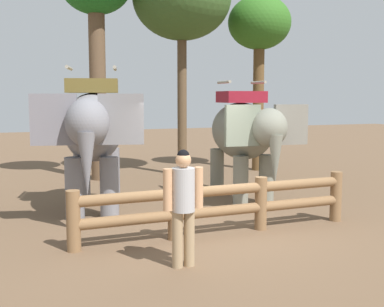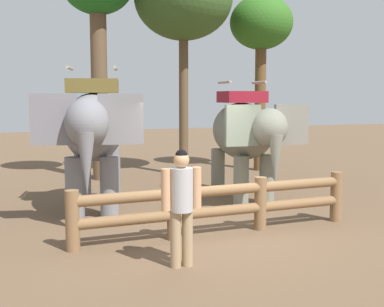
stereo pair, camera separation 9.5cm
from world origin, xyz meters
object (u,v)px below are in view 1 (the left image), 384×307
object	(u,v)px
elephant_near_left	(93,131)
elephant_center	(244,134)
tourist_woman_in_black	(183,200)
tree_far_right	(259,29)
log_fence	(219,203)

from	to	relation	value
elephant_near_left	elephant_center	size ratio (longest dim) A/B	1.12
elephant_center	tourist_woman_in_black	world-z (taller)	elephant_center
elephant_center	tree_far_right	size ratio (longest dim) A/B	0.58
elephant_center	tree_far_right	distance (m)	6.28
log_fence	tree_far_right	xyz separation A→B (m)	(4.68, 7.15, 4.37)
elephant_center	elephant_near_left	bearing A→B (deg)	178.15
elephant_near_left	tourist_woman_in_black	world-z (taller)	elephant_near_left
log_fence	elephant_near_left	bearing A→B (deg)	124.92
tourist_woman_in_black	tree_far_right	bearing A→B (deg)	55.44
log_fence	tree_far_right	bearing A→B (deg)	56.79
tourist_woman_in_black	tree_far_right	world-z (taller)	tree_far_right
elephant_near_left	tree_far_right	distance (m)	8.52
elephant_near_left	log_fence	bearing A→B (deg)	-55.08
elephant_center	tourist_woman_in_black	size ratio (longest dim) A/B	1.93
tourist_woman_in_black	tree_far_right	size ratio (longest dim) A/B	0.30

